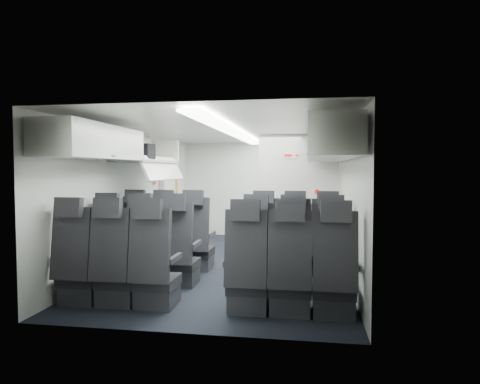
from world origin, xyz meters
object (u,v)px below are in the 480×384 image
(galley_unit, at_px, (299,196))
(boarding_door, at_px, (169,198))
(seat_row_rear, at_px, (200,274))
(flight_attendant, at_px, (269,205))
(seat_row_mid, at_px, (218,257))
(seat_row_front, at_px, (230,245))
(carry_on_bag, at_px, (140,151))

(galley_unit, bearing_deg, boarding_door, -155.72)
(seat_row_rear, distance_m, flight_attendant, 3.71)
(galley_unit, xyz_separation_m, boarding_door, (-2.59, -1.17, 0.00))
(seat_row_mid, distance_m, seat_row_rear, 0.90)
(seat_row_front, relative_size, flight_attendant, 1.93)
(seat_row_mid, height_order, galley_unit, galley_unit)
(seat_row_mid, bearing_deg, carry_on_bag, 148.60)
(seat_row_mid, bearing_deg, seat_row_rear, -90.00)
(seat_row_front, height_order, seat_row_mid, same)
(seat_row_rear, xyz_separation_m, boarding_door, (-1.64, 3.89, 0.55))
(boarding_door, relative_size, carry_on_bag, 4.89)
(boarding_door, bearing_deg, seat_row_rear, -67.13)
(seat_row_front, distance_m, seat_row_rear, 1.80)
(seat_row_rear, relative_size, carry_on_bag, 8.76)
(seat_row_mid, relative_size, seat_row_rear, 1.00)
(seat_row_mid, relative_size, carry_on_bag, 8.76)
(seat_row_front, xyz_separation_m, seat_row_rear, (0.00, -1.80, 0.00))
(seat_row_front, bearing_deg, carry_on_bag, -177.49)
(galley_unit, relative_size, carry_on_bag, 5.00)
(boarding_door, bearing_deg, galley_unit, 24.28)
(galley_unit, bearing_deg, flight_attendant, -110.90)
(seat_row_rear, height_order, flight_attendant, flight_attendant)
(galley_unit, height_order, carry_on_bag, carry_on_bag)
(galley_unit, distance_m, carry_on_bag, 4.14)
(seat_row_mid, distance_m, carry_on_bag, 2.14)
(seat_row_rear, xyz_separation_m, flight_attendant, (0.42, 3.66, 0.46))
(seat_row_rear, height_order, boarding_door, boarding_door)
(boarding_door, height_order, flight_attendant, boarding_door)
(seat_row_mid, bearing_deg, flight_attendant, 81.39)
(galley_unit, height_order, boarding_door, galley_unit)
(seat_row_front, relative_size, seat_row_mid, 1.00)
(seat_row_front, bearing_deg, seat_row_rear, -90.00)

